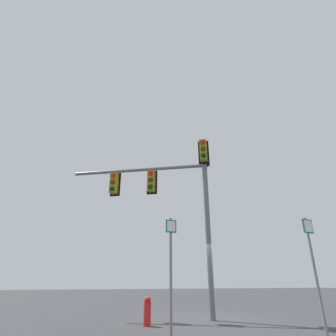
# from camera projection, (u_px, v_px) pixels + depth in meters

# --- Properties ---
(ground_plane) EXTENTS (60.00, 60.00, 0.00)m
(ground_plane) POSITION_uv_depth(u_px,v_px,m) (215.00, 318.00, 9.72)
(ground_plane) COLOR #38383A
(signal_mast_assembly) EXTENTS (5.67, 2.71, 6.74)m
(signal_mast_assembly) POSITION_uv_depth(u_px,v_px,m) (175.00, 186.00, 11.19)
(signal_mast_assembly) COLOR slate
(signal_mast_assembly) RESTS_ON ground
(route_sign_primary) EXTENTS (0.39, 0.15, 2.90)m
(route_sign_primary) POSITION_uv_depth(u_px,v_px,m) (313.00, 259.00, 7.22)
(route_sign_primary) COLOR slate
(route_sign_primary) RESTS_ON ground
(fire_hydrant) EXTENTS (0.22, 0.30, 0.81)m
(fire_hydrant) POSITION_uv_depth(u_px,v_px,m) (147.00, 311.00, 8.20)
(fire_hydrant) COLOR red
(fire_hydrant) RESTS_ON ground
(route_sign_secondary) EXTENTS (0.29, 0.10, 2.83)m
(route_sign_secondary) POSITION_uv_depth(u_px,v_px,m) (171.00, 264.00, 6.95)
(route_sign_secondary) COLOR slate
(route_sign_secondary) RESTS_ON ground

